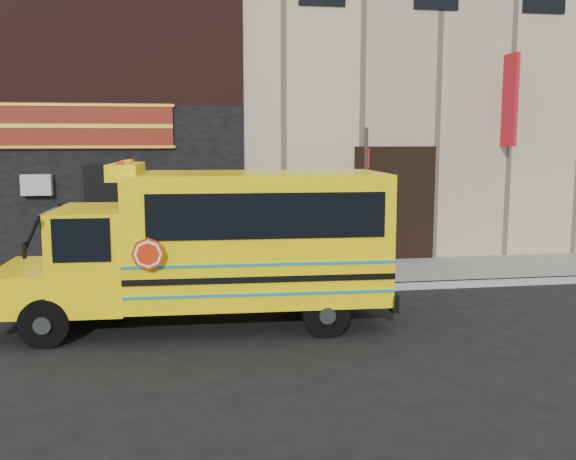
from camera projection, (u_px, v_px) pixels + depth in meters
The scene contains 8 objects.
ground at pixel (274, 330), 11.30m from camera, with size 120.00×120.00×0.00m, color black.
curb at pixel (257, 291), 13.83m from camera, with size 40.00×0.20×0.15m, color #A0A19B.
sidewalk at pixel (250, 277), 15.30m from camera, with size 40.00×3.00×0.15m, color gray.
building at pixel (227, 52), 20.66m from camera, with size 20.00×10.70×12.00m.
school_bus at pixel (219, 242), 11.44m from camera, with size 6.97×2.49×2.92m.
sign_pole at pixel (365, 201), 14.35m from camera, with size 0.08×0.31×3.59m.
bicycle at pixel (83, 293), 11.67m from camera, with size 0.53×1.86×1.12m, color black.
cyclist at pixel (85, 280), 11.72m from camera, with size 0.57×0.38×1.57m, color black.
Camera 1 is at (-1.49, -10.84, 3.32)m, focal length 40.00 mm.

